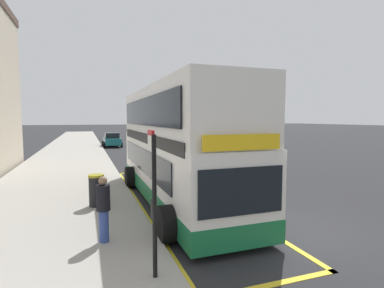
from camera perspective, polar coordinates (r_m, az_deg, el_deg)
name	(u,v)px	position (r m, az deg, el deg)	size (l,w,h in m)	color
ground_plane	(133,144)	(39.50, -11.23, 0.05)	(260.00, 260.00, 0.00)	#28282B
pavement_near	(75,145)	(39.09, -21.43, -0.14)	(6.00, 76.00, 0.14)	#A39E93
double_decker_bus	(176,149)	(11.69, -3.16, -0.96)	(3.17, 10.56, 4.40)	white
bus_bay_markings	(176,199)	(12.26, -3.12, -10.48)	(3.20, 13.35, 0.01)	yellow
bus_stop_sign	(154,193)	(5.94, -7.34, -9.17)	(0.09, 0.51, 2.88)	black
parked_car_white_ahead	(144,135)	(46.30, -9.16, 1.77)	(2.09, 4.20, 1.62)	silver
parked_car_teal_across	(112,140)	(35.81, -15.00, 0.78)	(2.09, 4.20, 1.62)	#196066
parked_car_black_distant	(139,133)	(51.38, -10.05, 2.06)	(2.09, 4.20, 1.62)	black
pedestrian_further_back	(103,207)	(7.97, -16.52, -11.36)	(0.34, 0.34, 1.67)	#33478C
litter_bin	(96,190)	(11.28, -17.74, -8.39)	(0.55, 0.55, 1.13)	black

